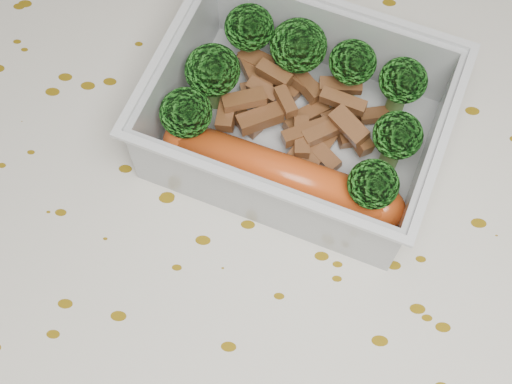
{
  "coord_description": "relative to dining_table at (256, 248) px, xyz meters",
  "views": [
    {
      "loc": [
        0.02,
        -0.18,
        1.17
      ],
      "look_at": [
        0.0,
        -0.01,
        0.78
      ],
      "focal_mm": 50.0,
      "sensor_mm": 36.0,
      "label": 1
    }
  ],
  "objects": [
    {
      "name": "lunch_container",
      "position": [
        0.02,
        0.05,
        0.11
      ],
      "size": [
        0.21,
        0.18,
        0.06
      ],
      "color": "silver",
      "rests_on": "tablecloth"
    },
    {
      "name": "meat_pile",
      "position": [
        0.02,
        0.06,
        0.11
      ],
      "size": [
        0.11,
        0.08,
        0.03
      ],
      "color": "brown",
      "rests_on": "lunch_container"
    },
    {
      "name": "broccoli_florets",
      "position": [
        0.02,
        0.06,
        0.13
      ],
      "size": [
        0.16,
        0.13,
        0.05
      ],
      "color": "#608C3F",
      "rests_on": "lunch_container"
    },
    {
      "name": "dining_table",
      "position": [
        0.0,
        0.0,
        0.0
      ],
      "size": [
        1.4,
        0.9,
        0.75
      ],
      "color": "brown",
      "rests_on": "ground"
    },
    {
      "name": "sausage",
      "position": [
        0.01,
        0.01,
        0.11
      ],
      "size": [
        0.15,
        0.06,
        0.03
      ],
      "color": "#D14B18",
      "rests_on": "lunch_container"
    },
    {
      "name": "tablecloth",
      "position": [
        0.0,
        0.0,
        0.05
      ],
      "size": [
        1.46,
        0.96,
        0.19
      ],
      "color": "silver",
      "rests_on": "dining_table"
    }
  ]
}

